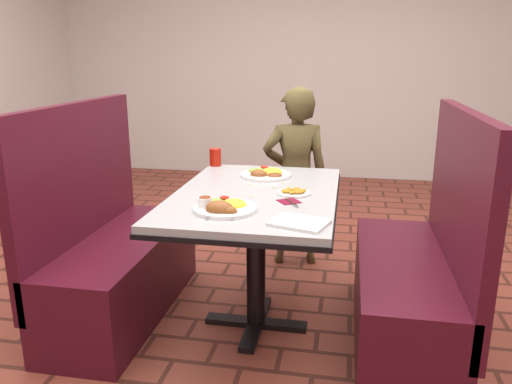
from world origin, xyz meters
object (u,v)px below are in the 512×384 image
at_px(diner_person, 295,178).
at_px(booth_bench_right, 414,281).
at_px(booth_bench_left, 114,258).
at_px(plantain_plate, 294,192).
at_px(far_dinner_plate, 266,172).
at_px(near_dinner_plate, 224,204).
at_px(dining_table, 256,210).
at_px(red_tumbler, 215,157).

bearing_deg(diner_person, booth_bench_right, 115.52).
height_order(booth_bench_left, booth_bench_right, same).
bearing_deg(booth_bench_right, booth_bench_left, 180.00).
bearing_deg(diner_person, plantain_plate, 83.55).
bearing_deg(far_dinner_plate, booth_bench_left, -156.85).
distance_m(booth_bench_right, near_dinner_plate, 1.04).
bearing_deg(plantain_plate, booth_bench_left, 179.78).
relative_size(dining_table, booth_bench_left, 1.01).
bearing_deg(plantain_plate, booth_bench_right, 0.36).
bearing_deg(far_dinner_plate, dining_table, -89.00).
relative_size(booth_bench_right, diner_person, 0.98).
distance_m(booth_bench_right, diner_person, 1.18).
xyz_separation_m(booth_bench_right, diner_person, (-0.70, 0.91, 0.28)).
xyz_separation_m(booth_bench_left, diner_person, (0.90, 0.91, 0.28)).
height_order(booth_bench_left, plantain_plate, booth_bench_left).
distance_m(booth_bench_left, plantain_plate, 1.08).
relative_size(booth_bench_left, near_dinner_plate, 4.26).
bearing_deg(far_dinner_plate, plantain_plate, -60.21).
bearing_deg(far_dinner_plate, diner_person, 79.27).
bearing_deg(booth_bench_right, diner_person, 127.50).
height_order(dining_table, booth_bench_right, booth_bench_right).
height_order(dining_table, red_tumbler, red_tumbler).
relative_size(near_dinner_plate, plantain_plate, 1.69).
xyz_separation_m(dining_table, red_tumbler, (-0.36, 0.56, 0.15)).
height_order(booth_bench_right, diner_person, diner_person).
distance_m(dining_table, near_dinner_plate, 0.36).
relative_size(diner_person, far_dinner_plate, 4.30).
bearing_deg(booth_bench_right, near_dinner_plate, -159.54).
bearing_deg(plantain_plate, dining_table, 178.86).
height_order(near_dinner_plate, far_dinner_plate, near_dinner_plate).
relative_size(diner_person, red_tumbler, 11.45).
xyz_separation_m(booth_bench_left, booth_bench_right, (1.60, 0.00, 0.00)).
distance_m(dining_table, diner_person, 0.91).
height_order(dining_table, near_dinner_plate, near_dinner_plate).
height_order(booth_bench_left, near_dinner_plate, booth_bench_left).
xyz_separation_m(booth_bench_right, far_dinner_plate, (-0.80, 0.34, 0.45)).
relative_size(booth_bench_left, diner_person, 0.98).
relative_size(booth_bench_left, plantain_plate, 7.19).
bearing_deg(dining_table, near_dinner_plate, -104.27).
bearing_deg(red_tumbler, dining_table, -57.13).
distance_m(plantain_plate, red_tumbler, 0.79).
bearing_deg(near_dinner_plate, booth_bench_left, 155.27).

